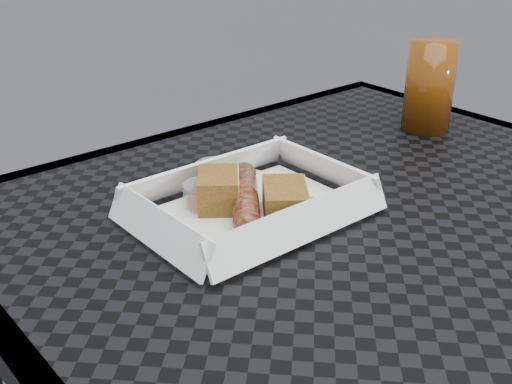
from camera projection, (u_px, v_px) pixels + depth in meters
patio_table at (386, 284)px, 0.72m from camera, size 0.80×0.80×0.74m
food_tray at (250, 212)px, 0.71m from camera, size 0.22×0.15×0.00m
bratwurst at (245, 197)px, 0.70m from camera, size 0.11×0.13×0.03m
bread_near at (218, 190)px, 0.71m from camera, size 0.07×0.08×0.04m
bread_far at (285, 201)px, 0.69m from camera, size 0.08×0.08×0.03m
veg_garnish at (312, 209)px, 0.71m from camera, size 0.03×0.03×0.00m
napkin at (255, 195)px, 0.75m from camera, size 0.15×0.15×0.00m
condiment_cup_sauce at (206, 197)px, 0.71m from camera, size 0.05×0.05×0.03m
condiment_cup_empty at (216, 175)px, 0.77m from camera, size 0.05×0.05×0.03m
drink_glass at (430, 86)px, 0.93m from camera, size 0.07×0.07×0.13m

